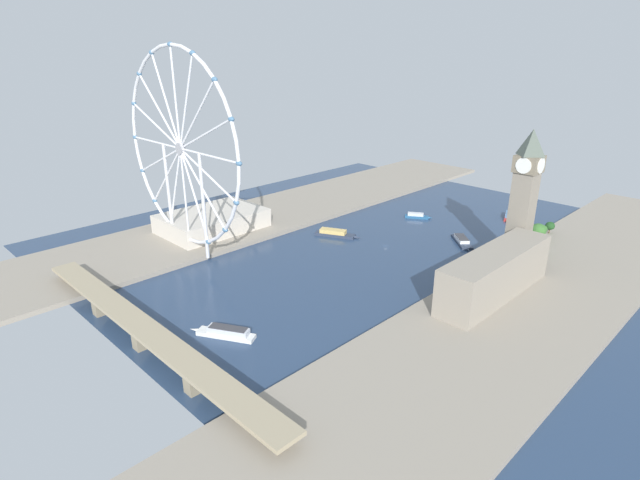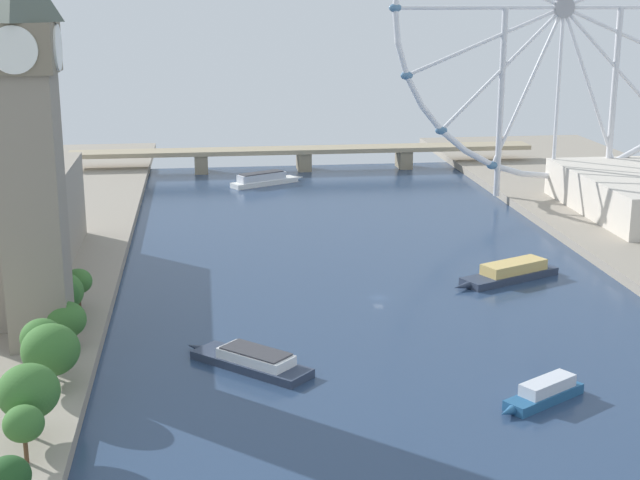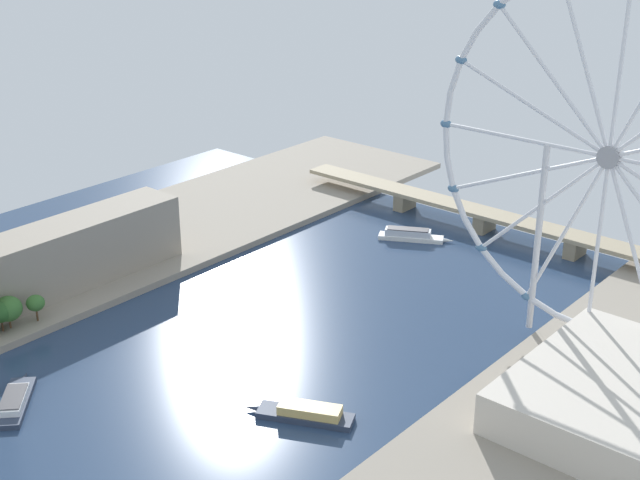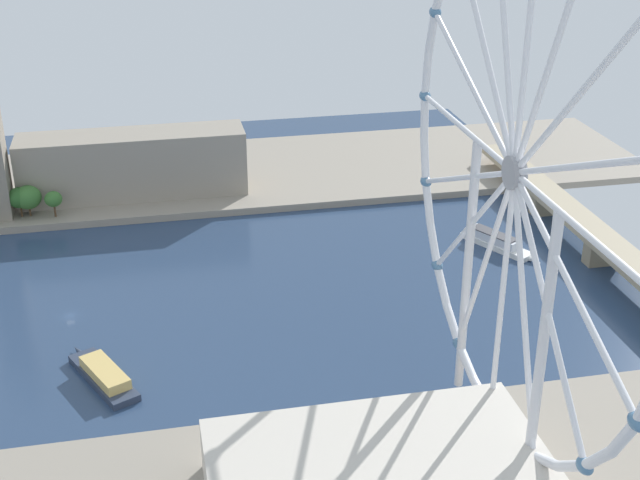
# 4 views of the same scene
# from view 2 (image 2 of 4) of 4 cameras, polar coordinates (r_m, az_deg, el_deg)

# --- Properties ---
(ground_plane) EXTENTS (402.99, 402.99, 0.00)m
(ground_plane) POSITION_cam_2_polar(r_m,az_deg,el_deg) (258.28, 3.58, -3.51)
(ground_plane) COLOR navy
(clock_tower) EXTENTS (16.06, 16.06, 88.55)m
(clock_tower) POSITION_cam_2_polar(r_m,az_deg,el_deg) (214.44, -17.30, 5.52)
(clock_tower) COLOR gray
(clock_tower) RESTS_ON riverbank_left
(parliament_block) EXTENTS (22.00, 94.70, 27.27)m
(parliament_block) POSITION_cam_2_polar(r_m,az_deg,el_deg) (276.49, -17.49, 0.64)
(parliament_block) COLOR gray
(parliament_block) RESTS_ON riverbank_left
(tree_row_embankment) EXTENTS (14.55, 102.89, 14.05)m
(tree_row_embankment) POSITION_cam_2_polar(r_m,az_deg,el_deg) (205.49, -16.07, -5.74)
(tree_row_embankment) COLOR #513823
(tree_row_embankment) RESTS_ON riverbank_left
(ferris_wheel) EXTENTS (134.39, 3.20, 138.53)m
(ferris_wheel) POSITION_cam_2_polar(r_m,az_deg,el_deg) (376.42, 14.57, 13.40)
(ferris_wheel) COLOR silver
(ferris_wheel) RESTS_ON riverbank_right
(river_bridge) EXTENTS (214.99, 13.89, 10.37)m
(river_bridge) POSITION_cam_2_polar(r_m,az_deg,el_deg) (439.46, -0.99, 5.33)
(river_bridge) COLOR tan
(river_bridge) RESTS_ON ground_plane
(tour_boat_0) EXTENTS (35.51, 21.05, 5.20)m
(tour_boat_0) POSITION_cam_2_polar(r_m,az_deg,el_deg) (278.51, 11.47, -1.94)
(tour_boat_0) COLOR #2D384C
(tour_boat_0) RESTS_ON ground_plane
(tour_boat_1) EXTENTS (28.57, 27.38, 4.52)m
(tour_boat_1) POSITION_cam_2_polar(r_m,az_deg,el_deg) (211.35, -4.18, -7.30)
(tour_boat_1) COLOR #2D384C
(tour_boat_1) RESTS_ON ground_plane
(tour_boat_3) EXTENTS (33.65, 21.39, 5.63)m
(tour_boat_3) POSITION_cam_2_polar(r_m,az_deg,el_deg) (406.71, -3.42, 3.70)
(tour_boat_3) COLOR white
(tour_boat_3) RESTS_ON ground_plane
(tour_boat_4) EXTENTS (21.59, 15.26, 4.66)m
(tour_boat_4) POSITION_cam_2_polar(r_m,az_deg,el_deg) (199.73, 13.43, -9.02)
(tour_boat_4) COLOR #235684
(tour_boat_4) RESTS_ON ground_plane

